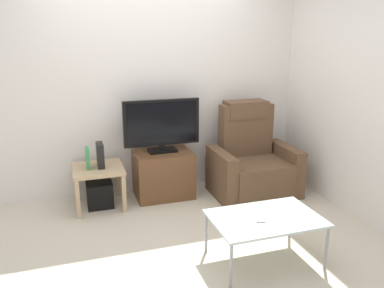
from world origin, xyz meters
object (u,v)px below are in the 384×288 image
(television, at_px, (162,125))
(coffee_table, at_px, (265,220))
(subwoofer_box, at_px, (100,194))
(game_console, at_px, (100,155))
(book_upright, at_px, (88,158))
(side_table, at_px, (98,173))
(recliner_armchair, at_px, (252,162))
(tv_stand, at_px, (163,174))
(cell_phone, at_px, (260,218))

(television, distance_m, coffee_table, 1.75)
(subwoofer_box, height_order, coffee_table, coffee_table)
(television, distance_m, game_console, 0.76)
(book_upright, bearing_deg, coffee_table, -48.93)
(side_table, relative_size, coffee_table, 0.60)
(recliner_armchair, xyz_separation_m, side_table, (-1.78, 0.15, 0.01))
(tv_stand, bearing_deg, book_upright, -174.31)
(tv_stand, height_order, book_upright, book_upright)
(tv_stand, xyz_separation_m, cell_phone, (0.42, -1.61, 0.13))
(television, distance_m, side_table, 0.89)
(tv_stand, xyz_separation_m, coffee_table, (0.47, -1.60, 0.10))
(tv_stand, distance_m, side_table, 0.76)
(recliner_armchair, bearing_deg, subwoofer_box, 177.81)
(television, height_order, subwoofer_box, television)
(tv_stand, distance_m, recliner_armchair, 1.06)
(recliner_armchair, height_order, game_console, recliner_armchair)
(subwoofer_box, relative_size, cell_phone, 1.87)
(side_table, relative_size, book_upright, 2.26)
(tv_stand, distance_m, cell_phone, 1.67)
(subwoofer_box, relative_size, game_console, 1.06)
(recliner_armchair, relative_size, cell_phone, 7.20)
(side_table, distance_m, coffee_table, 1.96)
(game_console, relative_size, cell_phone, 1.77)
(book_upright, bearing_deg, subwoofer_box, 11.31)
(side_table, height_order, coffee_table, side_table)
(side_table, bearing_deg, game_console, 15.95)
(recliner_armchair, distance_m, coffee_table, 1.50)
(side_table, bearing_deg, recliner_armchair, -4.71)
(television, height_order, coffee_table, television)
(tv_stand, relative_size, recliner_armchair, 0.61)
(book_upright, bearing_deg, cell_phone, -50.26)
(television, bearing_deg, book_upright, -173.02)
(television, xyz_separation_m, coffee_table, (0.47, -1.62, -0.49))
(television, xyz_separation_m, book_upright, (-0.85, -0.10, -0.29))
(subwoofer_box, distance_m, game_console, 0.45)
(side_table, height_order, game_console, game_console)
(subwoofer_box, distance_m, cell_phone, 1.95)
(tv_stand, bearing_deg, cell_phone, -75.33)
(television, distance_m, book_upright, 0.90)
(book_upright, distance_m, coffee_table, 2.02)
(recliner_armchair, xyz_separation_m, subwoofer_box, (-1.78, 0.15, -0.23))
(book_upright, xyz_separation_m, coffee_table, (1.32, -1.51, -0.20))
(tv_stand, bearing_deg, television, 90.00)
(tv_stand, relative_size, book_upright, 2.75)
(television, height_order, side_table, television)
(recliner_armchair, distance_m, cell_phone, 1.53)
(book_upright, distance_m, cell_phone, 1.99)
(recliner_armchair, distance_m, book_upright, 1.90)
(tv_stand, height_order, subwoofer_box, tv_stand)
(television, bearing_deg, subwoofer_box, -173.61)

